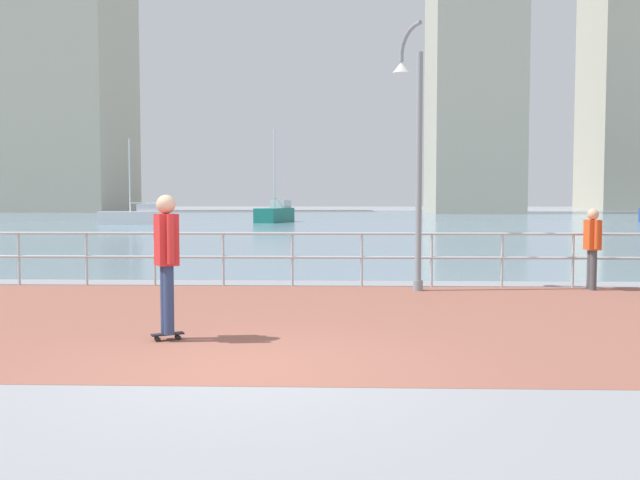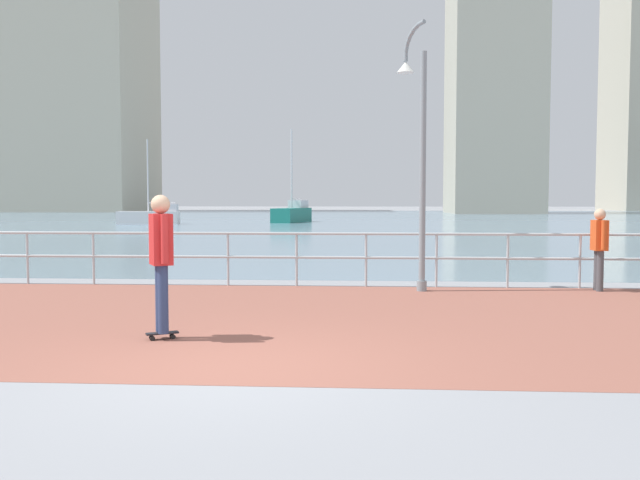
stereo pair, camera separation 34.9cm
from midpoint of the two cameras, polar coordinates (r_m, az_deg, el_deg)
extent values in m
plane|color=gray|center=(47.12, 2.23, 1.26)|extent=(220.00, 220.00, 0.00)
cube|color=#935647|center=(10.36, -3.00, -6.39)|extent=(28.00, 7.51, 0.01)
cube|color=#6B899E|center=(58.93, 2.53, 1.69)|extent=(180.00, 88.00, 0.00)
cylinder|color=#B2BCC1|center=(15.51, -22.31, -1.41)|extent=(0.05, 0.05, 1.06)
cylinder|color=#B2BCC1|center=(14.95, -17.48, -1.48)|extent=(0.05, 0.05, 1.06)
cylinder|color=#B2BCC1|center=(14.51, -12.31, -1.55)|extent=(0.05, 0.05, 1.06)
cylinder|color=#B2BCC1|center=(14.19, -6.87, -1.60)|extent=(0.05, 0.05, 1.06)
cylinder|color=#B2BCC1|center=(14.00, -1.22, -1.65)|extent=(0.05, 0.05, 1.06)
cylinder|color=#B2BCC1|center=(13.95, 4.52, -1.67)|extent=(0.05, 0.05, 1.06)
cylinder|color=#B2BCC1|center=(14.04, 10.25, -1.68)|extent=(0.05, 0.05, 1.06)
cylinder|color=#B2BCC1|center=(14.27, 15.84, -1.68)|extent=(0.05, 0.05, 1.06)
cylinder|color=#B2BCC1|center=(14.63, 21.21, -1.66)|extent=(0.05, 0.05, 1.06)
cylinder|color=#B2BCC1|center=(13.96, -1.22, 0.53)|extent=(25.20, 0.06, 0.06)
cylinder|color=#B2BCC1|center=(13.99, -1.22, -1.43)|extent=(25.20, 0.06, 0.06)
cylinder|color=gray|center=(13.46, 9.09, -3.74)|extent=(0.19, 0.19, 0.20)
cylinder|color=gray|center=(13.36, 9.18, 5.51)|extent=(0.12, 0.12, 4.53)
cylinder|color=gray|center=(13.81, 9.08, 17.20)|extent=(0.17, 0.20, 0.11)
cylinder|color=gray|center=(13.91, 8.66, 16.91)|extent=(0.18, 0.21, 0.15)
cylinder|color=gray|center=(13.99, 8.30, 16.48)|extent=(0.18, 0.20, 0.18)
cylinder|color=gray|center=(14.04, 8.02, 15.94)|extent=(0.16, 0.18, 0.19)
cylinder|color=gray|center=(14.06, 7.85, 15.33)|extent=(0.14, 0.15, 0.19)
cylinder|color=gray|center=(14.05, 7.79, 14.70)|extent=(0.12, 0.12, 0.17)
cone|color=silver|center=(14.01, 7.78, 13.90)|extent=(0.36, 0.36, 0.22)
cylinder|color=black|center=(9.04, -10.99, -7.73)|extent=(0.07, 0.05, 0.06)
cylinder|color=black|center=(8.96, -10.88, -7.82)|extent=(0.07, 0.05, 0.06)
cylinder|color=black|center=(8.99, -12.60, -7.81)|extent=(0.07, 0.05, 0.06)
cylinder|color=black|center=(8.91, -12.50, -7.90)|extent=(0.07, 0.05, 0.06)
cube|color=black|center=(8.97, -11.74, -7.50)|extent=(0.41, 0.28, 0.02)
cylinder|color=navy|center=(8.97, -11.88, -4.67)|extent=(0.18, 0.18, 0.85)
cylinder|color=navy|center=(8.82, -11.67, -4.81)|extent=(0.18, 0.18, 0.85)
cube|color=red|center=(8.82, -11.83, 0.06)|extent=(0.37, 0.41, 0.64)
cylinder|color=red|center=(9.04, -12.14, 0.24)|extent=(0.12, 0.12, 0.60)
cylinder|color=red|center=(8.59, -11.52, 0.08)|extent=(0.12, 0.12, 0.60)
sphere|color=#DBAD89|center=(8.81, -11.87, 2.89)|extent=(0.24, 0.24, 0.24)
cylinder|color=#4C4C51|center=(14.46, 22.46, -2.31)|extent=(0.13, 0.13, 0.78)
cylinder|color=#4C4C51|center=(14.31, 22.67, -2.37)|extent=(0.13, 0.13, 0.78)
cube|color=#D84C1E|center=(14.34, 22.63, 0.36)|extent=(0.24, 0.34, 0.58)
cylinder|color=#D84C1E|center=(14.55, 22.33, 0.47)|extent=(0.09, 0.09, 0.55)
cylinder|color=#D84C1E|center=(14.12, 22.94, 0.37)|extent=(0.09, 0.09, 0.55)
sphere|color=#DBAD89|center=(14.32, 22.67, 1.95)|extent=(0.22, 0.22, 0.22)
cube|color=white|center=(49.55, -13.72, 1.79)|extent=(4.28, 1.69, 0.90)
cube|color=silver|center=(49.30, -12.31, 2.61)|extent=(1.59, 1.05, 0.50)
cylinder|color=silver|center=(49.56, -13.77, 5.18)|extent=(0.10, 0.10, 4.97)
cylinder|color=silver|center=(49.35, -12.69, 3.01)|extent=(1.88, 0.26, 0.08)
cube|color=#197266|center=(52.19, -2.15, 2.05)|extent=(2.67, 5.17, 1.06)
cube|color=silver|center=(53.58, -1.61, 2.97)|extent=(1.47, 1.99, 0.59)
cylinder|color=silver|center=(52.22, -2.16, 5.87)|extent=(0.12, 0.12, 5.89)
cylinder|color=silver|center=(53.20, -1.75, 3.41)|extent=(0.62, 2.19, 0.09)
cube|color=#B2AD99|center=(105.80, -18.86, 15.26)|extent=(16.84, 17.63, 47.64)
cube|color=#B2AD99|center=(89.24, 14.22, 15.19)|extent=(10.42, 12.32, 40.29)
camera|label=1|loc=(0.17, -89.11, 0.05)|focal=38.95mm
camera|label=2|loc=(0.17, 90.89, -0.05)|focal=38.95mm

